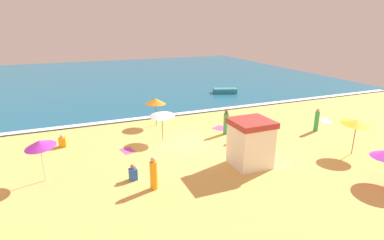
# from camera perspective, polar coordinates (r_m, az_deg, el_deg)

# --- Properties ---
(ground_plane) EXTENTS (60.00, 60.00, 0.00)m
(ground_plane) POSITION_cam_1_polar(r_m,az_deg,el_deg) (21.11, -2.12, -4.22)
(ground_plane) COLOR #EDBC60
(ocean_water) EXTENTS (60.00, 44.00, 0.10)m
(ocean_water) POSITION_cam_1_polar(r_m,az_deg,el_deg) (47.52, -14.12, 7.73)
(ocean_water) COLOR #196084
(ocean_water) RESTS_ON ground_plane
(wave_breaker_foam) EXTENTS (57.00, 0.70, 0.01)m
(wave_breaker_foam) POSITION_cam_1_polar(r_m,az_deg,el_deg) (26.74, -6.84, 0.69)
(wave_breaker_foam) COLOR white
(wave_breaker_foam) RESTS_ON ocean_water
(lifeguard_cabana) EXTENTS (2.20, 2.12, 2.75)m
(lifeguard_cabana) POSITION_cam_1_polar(r_m,az_deg,el_deg) (17.64, 10.93, -4.20)
(lifeguard_cabana) COLOR white
(lifeguard_cabana) RESTS_ON ground_plane
(beach_umbrella_0) EXTENTS (2.37, 2.38, 2.35)m
(beach_umbrella_0) POSITION_cam_1_polar(r_m,az_deg,el_deg) (21.15, 28.54, -0.40)
(beach_umbrella_0) COLOR #4C3823
(beach_umbrella_0) RESTS_ON ground_plane
(beach_umbrella_2) EXTENTS (2.31, 2.31, 2.25)m
(beach_umbrella_2) POSITION_cam_1_polar(r_m,az_deg,el_deg) (24.20, -6.86, 3.52)
(beach_umbrella_2) COLOR #4C3823
(beach_umbrella_2) RESTS_ON ground_plane
(beach_umbrella_3) EXTENTS (2.11, 2.10, 2.35)m
(beach_umbrella_3) POSITION_cam_1_polar(r_m,az_deg,el_deg) (17.20, -26.69, -4.03)
(beach_umbrella_3) COLOR silver
(beach_umbrella_3) RESTS_ON ground_plane
(beach_umbrella_5) EXTENTS (2.44, 2.44, 2.15)m
(beach_umbrella_5) POSITION_cam_1_polar(r_m,az_deg,el_deg) (21.01, -5.65, 1.16)
(beach_umbrella_5) COLOR #4C3823
(beach_umbrella_5) RESTS_ON ground_plane
(beachgoer_0) EXTENTS (0.48, 0.48, 0.86)m
(beachgoer_0) POSITION_cam_1_polar(r_m,az_deg,el_deg) (22.06, -23.15, -3.73)
(beachgoer_0) COLOR orange
(beachgoer_0) RESTS_ON ground_plane
(beachgoer_1) EXTENTS (0.49, 0.49, 1.82)m
(beachgoer_1) POSITION_cam_1_polar(r_m,az_deg,el_deg) (22.58, 6.42, -0.54)
(beachgoer_1) COLOR green
(beachgoer_1) RESTS_ON ground_plane
(beachgoer_2) EXTENTS (0.40, 0.40, 1.78)m
(beachgoer_2) POSITION_cam_1_polar(r_m,az_deg,el_deg) (24.90, 22.36, -0.07)
(beachgoer_2) COLOR green
(beachgoer_2) RESTS_ON ground_plane
(beachgoer_4) EXTENTS (0.42, 0.42, 0.88)m
(beachgoer_4) POSITION_cam_1_polar(r_m,az_deg,el_deg) (16.47, -11.00, -9.74)
(beachgoer_4) COLOR blue
(beachgoer_4) RESTS_ON ground_plane
(beachgoer_5) EXTENTS (0.37, 0.37, 1.72)m
(beachgoer_5) POSITION_cam_1_polar(r_m,az_deg,el_deg) (15.29, -7.21, -10.04)
(beachgoer_5) COLOR orange
(beachgoer_5) RESTS_ON ground_plane
(beachgoer_6) EXTENTS (0.47, 0.47, 1.62)m
(beachgoer_6) POSITION_cam_1_polar(r_m,az_deg,el_deg) (21.68, 9.65, -1.73)
(beachgoer_6) COLOR orange
(beachgoer_6) RESTS_ON ground_plane
(beach_towel_0) EXTENTS (1.43, 1.81, 0.01)m
(beach_towel_0) POSITION_cam_1_polar(r_m,az_deg,el_deg) (28.07, 23.75, -0.11)
(beach_towel_0) COLOR white
(beach_towel_0) RESTS_ON ground_plane
(beach_towel_1) EXTENTS (1.33, 1.28, 0.01)m
(beach_towel_1) POSITION_cam_1_polar(r_m,az_deg,el_deg) (24.00, 5.28, -1.51)
(beach_towel_1) COLOR #D84CA5
(beach_towel_1) RESTS_ON ground_plane
(beach_towel_2) EXTENTS (0.94, 1.21, 0.01)m
(beach_towel_2) POSITION_cam_1_polar(r_m,az_deg,el_deg) (20.20, -11.97, -5.64)
(beach_towel_2) COLOR #D84CA5
(beach_towel_2) RESTS_ON ground_plane
(small_boat_0) EXTENTS (2.91, 1.93, 0.52)m
(small_boat_0) POSITION_cam_1_polar(r_m,az_deg,el_deg) (35.78, 6.21, 5.51)
(small_boat_0) COLOR teal
(small_boat_0) RESTS_ON ocean_water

